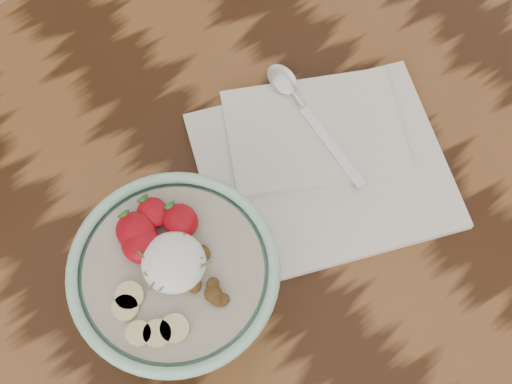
% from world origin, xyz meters
% --- Properties ---
extents(table, '(1.60, 0.90, 0.75)m').
position_xyz_m(table, '(0.00, 0.00, 0.66)').
color(table, black).
rests_on(table, ground).
extents(breakfast_bowl, '(0.21, 0.21, 0.14)m').
position_xyz_m(breakfast_bowl, '(-0.10, -0.03, 0.82)').
color(breakfast_bowl, '#9FD6BC').
rests_on(breakfast_bowl, table).
extents(napkin, '(0.35, 0.32, 0.02)m').
position_xyz_m(napkin, '(0.12, 0.00, 0.76)').
color(napkin, white).
rests_on(napkin, table).
extents(spoon, '(0.04, 0.20, 0.01)m').
position_xyz_m(spoon, '(0.15, 0.09, 0.77)').
color(spoon, silver).
rests_on(spoon, napkin).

